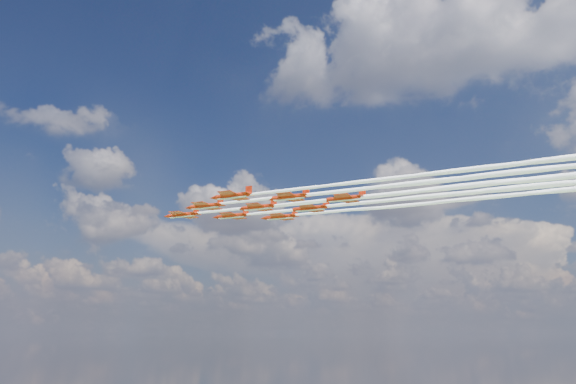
# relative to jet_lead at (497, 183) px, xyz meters

# --- Properties ---
(jet_lead) EXTENTS (160.72, 9.17, 2.69)m
(jet_lead) POSITION_rel_jet_lead_xyz_m (0.00, 0.00, 0.00)
(jet_lead) COLOR red
(jet_row2_port) EXTENTS (160.72, 9.17, 2.69)m
(jet_row2_port) POSITION_rel_jet_lead_xyz_m (11.08, -6.25, 0.00)
(jet_row2_port) COLOR red
(jet_row2_starb) EXTENTS (160.72, 9.17, 2.69)m
(jet_row2_starb) POSITION_rel_jet_lead_xyz_m (10.99, 6.41, 0.00)
(jet_row2_starb) COLOR red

